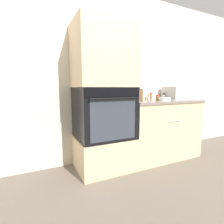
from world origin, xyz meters
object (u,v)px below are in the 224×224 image
wall_oven (104,113)px  condiment_jar_mid (158,98)px  microwave (176,93)px  condiment_jar_near (149,98)px  condiment_jar_back (164,96)px  knife_block (138,95)px  bowl (165,99)px  condiment_jar_far (151,96)px

wall_oven → condiment_jar_mid: size_ratio=8.71×
wall_oven → microwave: (1.36, 0.09, 0.24)m
microwave → condiment_jar_mid: bearing=-167.5°
wall_oven → condiment_jar_near: (0.66, -0.09, 0.18)m
microwave → condiment_jar_near: size_ratio=3.49×
wall_oven → condiment_jar_back: size_ratio=7.25×
condiment_jar_mid → condiment_jar_back: (0.27, 0.17, 0.01)m
knife_block → bowl: bearing=-40.5°
condiment_jar_back → wall_oven: bearing=-172.5°
wall_oven → condiment_jar_mid: 0.90m
microwave → knife_block: knife_block is taller
condiment_jar_near → bowl: bearing=-16.3°
condiment_jar_near → condiment_jar_mid: (0.22, 0.07, -0.01)m
microwave → bowl: size_ratio=2.09×
knife_block → condiment_jar_far: size_ratio=1.97×
wall_oven → condiment_jar_far: (0.93, 0.21, 0.19)m
condiment_jar_near → condiment_jar_back: condiment_jar_back is taller
condiment_jar_far → knife_block: bearing=-161.6°
condiment_jar_mid → condiment_jar_far: bearing=78.1°
condiment_jar_near → condiment_jar_far: bearing=47.8°
wall_oven → knife_block: (0.59, 0.10, 0.23)m
microwave → condiment_jar_back: bearing=162.8°
condiment_jar_near → knife_block: bearing=108.8°
wall_oven → condiment_jar_mid: wall_oven is taller
condiment_jar_near → condiment_jar_mid: bearing=17.9°
knife_block → condiment_jar_far: (0.33, 0.11, -0.03)m
microwave → condiment_jar_far: (-0.43, 0.12, -0.05)m
wall_oven → bowl: wall_oven is taller
wall_oven → condiment_jar_mid: (0.88, -0.02, 0.18)m
knife_block → condiment_jar_back: 0.56m
knife_block → condiment_jar_mid: size_ratio=2.66×
microwave → bowl: 0.53m
condiment_jar_far → condiment_jar_back: bearing=-13.7°
condiment_jar_mid → condiment_jar_far: condiment_jar_far is taller
condiment_jar_near → condiment_jar_back: (0.50, 0.24, 0.00)m
bowl → condiment_jar_near: bearing=163.7°
condiment_jar_mid → wall_oven: bearing=178.8°
wall_oven → condiment_jar_near: wall_oven is taller
knife_block → condiment_jar_near: (0.06, -0.19, -0.04)m
condiment_jar_near → condiment_jar_mid: condiment_jar_near is taller
wall_oven → bowl: size_ratio=4.40×
bowl → condiment_jar_back: size_ratio=1.65×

